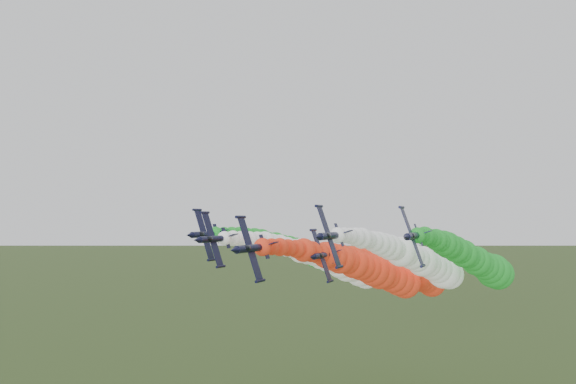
# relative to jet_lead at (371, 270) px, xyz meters

# --- Properties ---
(jet_lead) EXTENTS (14.43, 73.88, 19.87)m
(jet_lead) POSITION_rel_jet_lead_xyz_m (0.00, 0.00, 0.00)
(jet_lead) COLOR black
(jet_lead) RESTS_ON ground
(jet_inner_left) EXTENTS (14.72, 74.17, 20.16)m
(jet_inner_left) POSITION_rel_jet_lead_xyz_m (-12.23, 11.91, 0.37)
(jet_inner_left) COLOR black
(jet_inner_left) RESTS_ON ground
(jet_inner_right) EXTENTS (14.38, 73.83, 19.82)m
(jet_inner_right) POSITION_rel_jet_lead_xyz_m (9.39, 8.90, 1.47)
(jet_inner_right) COLOR black
(jet_inner_right) RESTS_ON ground
(jet_outer_left) EXTENTS (14.27, 73.72, 19.71)m
(jet_outer_left) POSITION_rel_jet_lead_xyz_m (-18.00, 15.51, 1.46)
(jet_outer_left) COLOR black
(jet_outer_left) RESTS_ON ground
(jet_outer_right) EXTENTS (14.75, 74.20, 20.19)m
(jet_outer_right) POSITION_rel_jet_lead_xyz_m (20.43, 17.49, 1.23)
(jet_outer_right) COLOR black
(jet_outer_right) RESTS_ON ground
(jet_trail) EXTENTS (14.55, 74.00, 19.99)m
(jet_trail) POSITION_rel_jet_lead_xyz_m (2.46, 23.27, -2.36)
(jet_trail) COLOR black
(jet_trail) RESTS_ON ground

